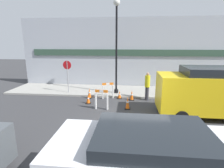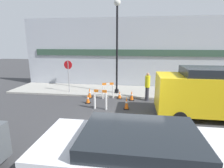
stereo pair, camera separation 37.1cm
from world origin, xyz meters
The scene contains 16 objects.
ground_plane centered at (0.00, 0.00, 0.00)m, with size 60.00×60.00×0.00m, color #38383A.
sidewalk_slab centered at (0.00, 6.04, 0.06)m, with size 18.00×3.09×0.12m.
storefront_facade centered at (0.00, 7.66, 2.75)m, with size 18.00×0.22×5.50m.
streetlamp_post centered at (-1.02, 5.32, 4.02)m, with size 0.44×0.44×6.16m.
stop_sign centered at (-4.42, 5.09, 1.63)m, with size 0.60×0.07×2.25m.
barricade_0 centered at (-1.49, 4.35, 0.56)m, with size 0.75×0.36×1.05m.
barricade_1 centered at (-1.59, 2.38, 0.58)m, with size 0.73×0.21×1.11m.
traffic_cone_0 centered at (-0.18, 2.60, 0.34)m, with size 0.30×0.30×0.70m.
traffic_cone_1 centered at (-2.71, 4.28, 0.33)m, with size 0.30×0.30×0.67m.
traffic_cone_2 centered at (0.07, 4.15, 0.31)m, with size 0.30×0.30×0.64m.
traffic_cone_3 centered at (-0.73, 4.40, 0.24)m, with size 0.30×0.30×0.50m.
traffic_cone_4 centered at (-2.54, 3.24, 0.27)m, with size 0.30×0.30×0.57m.
person_worker centered at (1.02, 4.25, 0.97)m, with size 0.38×0.38×1.78m.
person_pedestrian centered at (6.07, 6.01, 1.01)m, with size 0.39×0.39×1.67m.
parked_car_1 centered at (0.40, -3.19, 1.02)m, with size 4.37×2.02×1.81m.
work_van centered at (3.85, 1.99, 1.33)m, with size 5.02×2.08×2.46m.
Camera 2 is at (0.26, -6.51, 3.57)m, focal length 28.00 mm.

